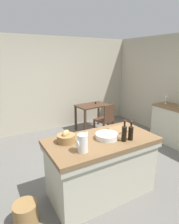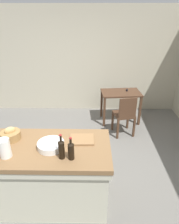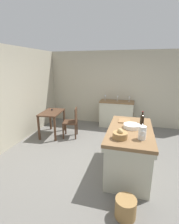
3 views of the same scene
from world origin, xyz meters
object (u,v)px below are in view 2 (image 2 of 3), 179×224
wash_bowl (51,145)px  wine_bottle_amber (61,149)px  writing_desk (121,97)px  wooden_chair (125,114)px  pitcher (5,148)px  cutting_board (82,139)px  island_table (49,172)px  wine_bottle_dark (71,150)px  bread_basket (11,135)px

wash_bowl → wine_bottle_amber: (0.16, -0.19, 0.09)m
writing_desk → wooden_chair: wooden_chair is taller
pitcher → wine_bottle_amber: (0.65, -0.01, 0.01)m
pitcher → cutting_board: size_ratio=0.88×
island_table → pitcher: 0.71m
writing_desk → wooden_chair: (0.02, -0.65, -0.13)m
island_table → wine_bottle_dark: 0.67m
bread_basket → cutting_board: bearing=-0.9°
bread_basket → cutting_board: 0.93m
pitcher → island_table: bearing=25.3°
wash_bowl → island_table: bearing=161.0°
island_table → pitcher: size_ratio=5.91×
writing_desk → wash_bowl: bearing=-116.1°
cutting_board → bread_basket: bearing=179.1°
cutting_board → wash_bowl: bearing=-155.6°
writing_desk → wooden_chair: size_ratio=1.04×
island_table → pitcher: (-0.42, -0.20, 0.54)m
writing_desk → wine_bottle_amber: size_ratio=3.04×
writing_desk → wine_bottle_dark: size_ratio=3.35×
wooden_chair → bread_basket: bread_basket is taller
cutting_board → pitcher: bearing=-158.3°
wine_bottle_amber → wine_bottle_dark: bearing=-7.1°
writing_desk → pitcher: (-1.66, -2.56, 0.40)m
writing_desk → wash_bowl: wash_bowl is taller
pitcher → wash_bowl: pitcher is taller
wash_bowl → cutting_board: (0.37, 0.17, -0.03)m
writing_desk → bread_basket: (-1.73, -2.21, 0.35)m
wash_bowl → bread_basket: bread_basket is taller
island_table → pitcher: bearing=-154.7°
island_table → wash_bowl: 0.46m
cutting_board → wine_bottle_amber: size_ratio=1.00×
bread_basket → wooden_chair: bearing=41.7°
wine_bottle_amber → pitcher: bearing=178.7°
wooden_chair → wine_bottle_dark: bearing=-115.3°
wine_bottle_amber → island_table: bearing=137.6°
cutting_board → wooden_chair: bearing=62.6°
island_table → wash_bowl: size_ratio=4.90×
island_table → writing_desk: 2.67m
wash_bowl → bread_basket: 0.59m
island_table → cutting_board: size_ratio=5.19×
wooden_chair → cutting_board: bearing=-117.4°
wooden_chair → bread_basket: size_ratio=3.60×
bread_basket → wine_bottle_amber: 0.81m
pitcher → wine_bottle_dark: 0.76m
wooden_chair → wine_bottle_amber: wine_bottle_amber is taller
wash_bowl → cutting_board: bearing=24.4°
wine_bottle_dark → wine_bottle_amber: (-0.11, 0.01, 0.01)m
wooden_chair → pitcher: (-1.67, -1.91, 0.53)m
writing_desk → cutting_board: 2.38m
bread_basket → wine_bottle_dark: wine_bottle_dark is taller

